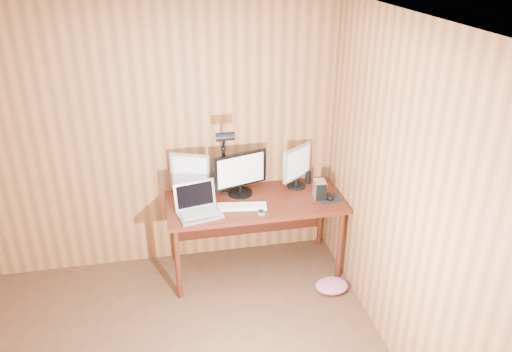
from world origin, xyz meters
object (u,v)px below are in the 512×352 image
object	(u,v)px
monitor_center	(240,173)
speaker	(308,177)
keyboard	(242,206)
hard_drive	(320,189)
desk	(253,208)
laptop	(198,206)
desk_lamp	(225,153)
monitor_right	(297,166)
monitor_left	(190,174)
phone	(261,212)
mouse	(329,196)

from	to	relation	value
monitor_center	speaker	world-z (taller)	monitor_center
keyboard	hard_drive	distance (m)	0.74
desk	laptop	distance (m)	0.59
hard_drive	desk_lamp	bearing A→B (deg)	173.81
monitor_center	laptop	bearing A→B (deg)	-163.54
monitor_center	hard_drive	distance (m)	0.74
desk	monitor_right	bearing A→B (deg)	14.79
laptop	hard_drive	distance (m)	1.12
monitor_center	monitor_left	size ratio (longest dim) A/B	1.23
monitor_right	hard_drive	world-z (taller)	monitor_right
monitor_center	desk_lamp	world-z (taller)	desk_lamp
laptop	hard_drive	size ratio (longest dim) A/B	2.55
speaker	desk_lamp	world-z (taller)	desk_lamp
monitor_center	phone	xyz separation A→B (m)	(0.12, -0.38, -0.21)
monitor_right	speaker	xyz separation A→B (m)	(0.13, 0.06, -0.16)
desk_lamp	monitor_center	bearing A→B (deg)	4.70
monitor_right	keyboard	distance (m)	0.68
desk	phone	world-z (taller)	phone
desk_lamp	mouse	bearing A→B (deg)	-21.07
monitor_left	desk_lamp	distance (m)	0.38
laptop	desk_lamp	world-z (taller)	desk_lamp
speaker	mouse	bearing A→B (deg)	-74.45
mouse	speaker	xyz separation A→B (m)	(-0.10, 0.35, 0.04)
mouse	hard_drive	bearing A→B (deg)	144.85
monitor_left	hard_drive	world-z (taller)	monitor_left
monitor_left	phone	xyz separation A→B (m)	(0.57, -0.43, -0.22)
monitor_center	speaker	distance (m)	0.70
monitor_center	mouse	world-z (taller)	monitor_center
monitor_right	keyboard	size ratio (longest dim) A/B	0.90
hard_drive	desk_lamp	size ratio (longest dim) A/B	0.23
monitor_center	keyboard	distance (m)	0.33
hard_drive	desk_lamp	world-z (taller)	desk_lamp
monitor_right	phone	distance (m)	0.63
monitor_center	mouse	distance (m)	0.84
monitor_center	desk_lamp	size ratio (longest dim) A/B	0.73
monitor_right	phone	world-z (taller)	monitor_right
phone	monitor_right	bearing A→B (deg)	47.81
hard_drive	mouse	bearing A→B (deg)	-26.49
monitor_center	keyboard	size ratio (longest dim) A/B	1.12
desk	laptop	world-z (taller)	laptop
mouse	phone	distance (m)	0.67
monitor_right	laptop	bearing A→B (deg)	162.10
desk	monitor_left	world-z (taller)	monitor_left
desk	hard_drive	world-z (taller)	hard_drive
monitor_center	monitor_left	xyz separation A→B (m)	(-0.45, 0.05, 0.01)
desk	mouse	bearing A→B (deg)	-14.57
laptop	phone	distance (m)	0.55
laptop	phone	xyz separation A→B (m)	(0.54, -0.10, -0.06)
speaker	desk_lamp	xyz separation A→B (m)	(-0.82, -0.13, 0.37)
monitor_left	monitor_right	xyz separation A→B (m)	(1.00, -0.02, -0.00)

